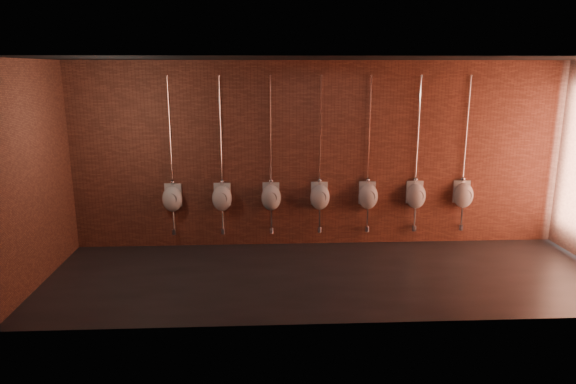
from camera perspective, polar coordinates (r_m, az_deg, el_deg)
The scene contains 9 objects.
ground at distance 7.92m, azimuth 4.63°, elevation -9.25°, with size 8.50×8.50×0.00m, color black.
room_shell at distance 7.38m, azimuth 4.93°, elevation 5.31°, with size 8.54×3.04×3.22m.
urinal_0 at distance 9.02m, azimuth -12.73°, elevation -0.63°, with size 0.37×0.33×2.71m.
urinal_1 at distance 8.91m, azimuth -7.35°, elevation -0.57°, with size 0.37×0.33×2.71m.
urinal_2 at distance 8.88m, azimuth -1.89°, elevation -0.51°, with size 0.37×0.33×2.71m.
urinal_3 at distance 8.93m, azimuth 3.56°, elevation -0.44°, with size 0.37×0.33×2.71m.
urinal_4 at distance 9.07m, azimuth 8.89°, elevation -0.38°, with size 0.37×0.33×2.71m.
urinal_5 at distance 9.28m, azimuth 14.03°, elevation -0.31°, with size 0.37×0.33×2.71m.
urinal_6 at distance 9.56m, azimuth 18.90°, elevation -0.24°, with size 0.37×0.33×2.71m.
Camera 1 is at (-0.99, -7.23, 3.06)m, focal length 32.00 mm.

